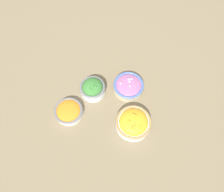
{
  "coord_description": "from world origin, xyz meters",
  "views": [
    {
      "loc": [
        0.05,
        -0.46,
        1.02
      ],
      "look_at": [
        0.0,
        0.0,
        0.03
      ],
      "focal_mm": 35.0,
      "sensor_mm": 36.0,
      "label": 1
    }
  ],
  "objects_px": {
    "bowl_squash": "(133,123)",
    "bowl_carrots": "(69,111)",
    "bowl_broccoli": "(93,88)",
    "bowl_red_onion": "(128,86)"
  },
  "relations": [
    {
      "from": "bowl_carrots",
      "to": "bowl_squash",
      "type": "bearing_deg",
      "value": -4.56
    },
    {
      "from": "bowl_squash",
      "to": "bowl_carrots",
      "type": "relative_size",
      "value": 1.21
    },
    {
      "from": "bowl_red_onion",
      "to": "bowl_broccoli",
      "type": "distance_m",
      "value": 0.18
    },
    {
      "from": "bowl_squash",
      "to": "bowl_broccoli",
      "type": "distance_m",
      "value": 0.27
    },
    {
      "from": "bowl_carrots",
      "to": "bowl_broccoli",
      "type": "bearing_deg",
      "value": 52.71
    },
    {
      "from": "bowl_carrots",
      "to": "bowl_broccoli",
      "type": "height_order",
      "value": "bowl_broccoli"
    },
    {
      "from": "bowl_squash",
      "to": "bowl_carrots",
      "type": "xyz_separation_m",
      "value": [
        -0.32,
        0.03,
        -0.01
      ]
    },
    {
      "from": "bowl_squash",
      "to": "bowl_broccoli",
      "type": "bearing_deg",
      "value": 144.49
    },
    {
      "from": "bowl_squash",
      "to": "bowl_red_onion",
      "type": "xyz_separation_m",
      "value": [
        -0.04,
        0.19,
        -0.01
      ]
    },
    {
      "from": "bowl_red_onion",
      "to": "bowl_squash",
      "type": "bearing_deg",
      "value": -78.53
    }
  ]
}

